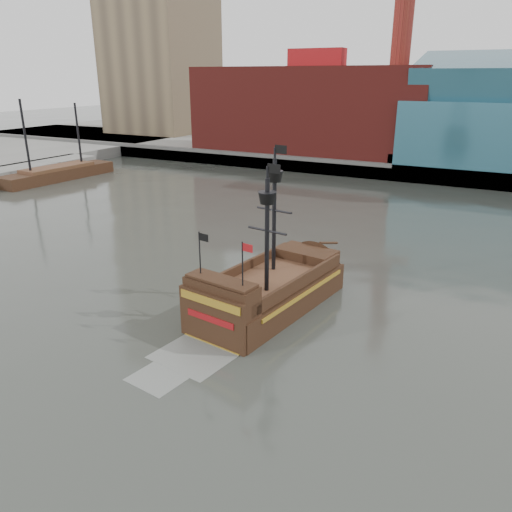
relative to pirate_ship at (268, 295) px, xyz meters
The scene contains 6 objects.
ground 12.59m from the pirate_ship, 82.17° to the right, with size 400.00×400.00×0.00m, color #2C2F2A.
promenade_far 79.59m from the pirate_ship, 88.77° to the left, with size 220.00×60.00×2.00m, color slate.
seawall 50.10m from the pirate_ship, 88.04° to the left, with size 220.00×1.00×2.60m, color #4C4C49.
skyline 76.17m from the pirate_ship, 84.52° to the left, with size 149.00×45.00×62.00m.
pirate_ship is the anchor object (origin of this frame).
docked_vessel 56.54m from the pirate_ship, 152.37° to the left, with size 5.38×19.31×12.99m.
Camera 1 is at (12.36, -16.16, 15.52)m, focal length 35.00 mm.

